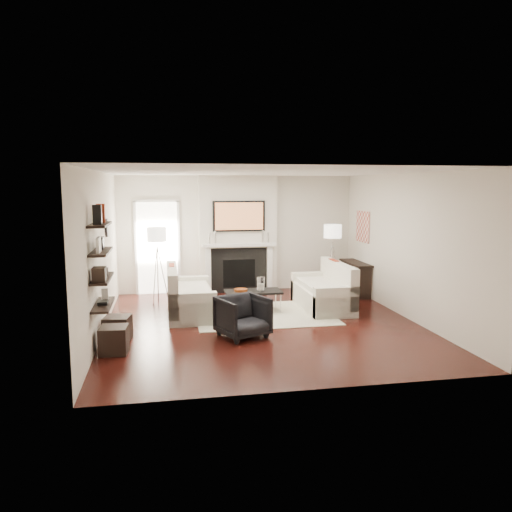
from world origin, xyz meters
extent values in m
plane|color=#330F0B|center=(0.00, 0.00, 0.00)|extent=(6.00, 6.00, 0.00)
plane|color=white|center=(0.00, 0.00, 2.70)|extent=(6.00, 6.00, 0.00)
plane|color=silver|center=(0.00, 3.00, 1.35)|extent=(5.50, 0.00, 5.50)
plane|color=silver|center=(0.00, -3.00, 1.35)|extent=(5.50, 0.00, 5.50)
plane|color=silver|center=(-2.75, 0.00, 1.35)|extent=(0.00, 6.00, 6.00)
plane|color=silver|center=(2.75, 0.00, 1.35)|extent=(0.00, 6.00, 6.00)
cube|color=silver|center=(0.00, 2.88, 1.35)|extent=(1.80, 0.25, 2.70)
cube|color=black|center=(0.00, 2.74, 0.52)|extent=(1.30, 0.02, 1.04)
cube|color=black|center=(0.00, 2.73, 0.45)|extent=(0.75, 0.02, 0.65)
cube|color=white|center=(-0.72, 2.71, 0.55)|extent=(0.12, 0.08, 1.10)
cube|color=white|center=(0.72, 2.71, 0.55)|extent=(0.12, 0.08, 1.10)
cube|color=white|center=(0.00, 2.69, 1.12)|extent=(1.70, 0.18, 0.07)
cube|color=black|center=(0.00, 2.71, 1.78)|extent=(1.20, 0.06, 0.70)
cube|color=#BF723F|center=(0.00, 2.68, 1.78)|extent=(1.10, 0.00, 0.62)
cylinder|color=silver|center=(-0.55, 2.70, 1.30)|extent=(0.04, 0.04, 0.30)
cylinder|color=silver|center=(-0.68, 2.70, 1.27)|extent=(0.04, 0.04, 0.24)
cylinder|color=silver|center=(0.55, 2.70, 1.30)|extent=(0.04, 0.04, 0.30)
cylinder|color=silver|center=(0.68, 2.70, 1.27)|extent=(0.04, 0.04, 0.24)
cube|color=white|center=(-1.85, 2.98, 1.05)|extent=(0.90, 0.02, 2.10)
cube|color=white|center=(-2.33, 2.96, 1.05)|extent=(0.06, 0.06, 2.16)
cube|color=white|center=(-1.37, 2.96, 1.05)|extent=(0.06, 0.06, 2.16)
cube|color=white|center=(-1.85, 2.96, 2.13)|extent=(1.02, 0.06, 0.06)
cube|color=#BFB99D|center=(0.15, 0.61, 0.01)|extent=(2.60, 2.00, 0.01)
cube|color=silver|center=(-1.23, 0.91, 0.21)|extent=(0.85, 1.80, 0.42)
cube|color=silver|center=(-1.57, 0.91, 0.53)|extent=(0.18, 1.80, 0.80)
cube|color=silver|center=(-1.23, 0.10, 0.30)|extent=(0.85, 0.18, 0.60)
cube|color=silver|center=(-1.23, 1.72, 0.30)|extent=(0.85, 0.18, 0.60)
cube|color=silver|center=(-1.18, 0.91, 0.47)|extent=(0.63, 1.44, 0.10)
cube|color=maroon|center=(-1.57, 1.21, 0.73)|extent=(0.10, 0.42, 0.42)
cube|color=black|center=(-1.57, 0.61, 0.72)|extent=(0.10, 0.40, 0.40)
cube|color=silver|center=(1.43, 0.92, 0.21)|extent=(0.85, 1.80, 0.42)
cube|color=silver|center=(1.76, 0.92, 0.53)|extent=(0.18, 1.80, 0.80)
cube|color=silver|center=(1.43, 0.11, 0.30)|extent=(0.85, 0.18, 0.60)
cube|color=silver|center=(1.43, 1.73, 0.30)|extent=(0.85, 0.18, 0.60)
cube|color=silver|center=(1.38, 0.92, 0.47)|extent=(0.63, 1.44, 0.10)
cube|color=maroon|center=(1.76, 1.22, 0.73)|extent=(0.10, 0.42, 0.42)
cube|color=black|center=(1.76, 0.62, 0.72)|extent=(0.10, 0.40, 0.40)
cube|color=black|center=(0.00, 0.89, 0.40)|extent=(1.10, 0.55, 0.04)
cylinder|color=silver|center=(-0.50, 0.67, 0.19)|extent=(0.02, 0.02, 0.38)
cylinder|color=silver|center=(0.50, 0.67, 0.19)|extent=(0.02, 0.02, 0.38)
cylinder|color=silver|center=(-0.50, 1.11, 0.19)|extent=(0.02, 0.02, 0.38)
cylinder|color=silver|center=(0.50, 1.11, 0.19)|extent=(0.02, 0.02, 0.38)
cylinder|color=white|center=(0.15, 0.89, 0.56)|extent=(0.15, 0.15, 0.26)
cylinder|color=white|center=(0.15, 0.89, 0.50)|extent=(0.09, 0.09, 0.13)
cylinder|color=#A94A1C|center=(-0.25, 0.89, 0.45)|extent=(0.26, 0.26, 0.04)
imported|color=black|center=(-0.46, -0.71, 0.37)|extent=(0.93, 0.90, 0.74)
cylinder|color=silver|center=(-1.85, 2.12, 0.60)|extent=(0.02, 0.02, 1.20)
cylinder|color=white|center=(-1.85, 2.12, 1.45)|extent=(0.40, 0.40, 0.30)
cylinder|color=silver|center=(-1.74, 2.12, 0.60)|extent=(0.25, 0.02, 1.23)
cylinder|color=silver|center=(-1.91, 2.21, 0.60)|extent=(0.14, 0.22, 1.23)
cylinder|color=silver|center=(-1.91, 2.02, 0.60)|extent=(0.14, 0.22, 1.23)
cylinder|color=silver|center=(2.05, 2.15, 0.60)|extent=(0.02, 0.02, 1.20)
cylinder|color=white|center=(2.05, 2.15, 1.45)|extent=(0.40, 0.40, 0.30)
cylinder|color=silver|center=(2.16, 2.15, 0.60)|extent=(0.25, 0.02, 1.23)
cylinder|color=silver|center=(2.00, 2.24, 0.60)|extent=(0.14, 0.22, 1.23)
cylinder|color=silver|center=(1.99, 2.05, 0.60)|extent=(0.14, 0.22, 1.23)
cube|color=black|center=(2.57, 2.01, 0.73)|extent=(0.35, 1.20, 0.04)
cube|color=black|center=(2.57, 1.46, 0.35)|extent=(0.30, 0.04, 0.71)
cube|color=black|center=(2.57, 2.56, 0.35)|extent=(0.30, 0.04, 0.71)
cube|color=tan|center=(2.73, 2.05, 1.55)|extent=(0.03, 0.70, 0.70)
cube|color=black|center=(-2.62, -1.00, 0.70)|extent=(0.25, 1.00, 0.03)
cube|color=black|center=(-2.62, -1.00, 1.10)|extent=(0.25, 1.00, 0.04)
cube|color=black|center=(-2.62, -1.00, 1.50)|extent=(0.25, 1.00, 0.04)
cube|color=black|center=(-2.62, -1.00, 1.90)|extent=(0.25, 1.00, 0.04)
cube|color=black|center=(-2.62, -1.24, 2.06)|extent=(0.12, 0.10, 0.28)
cube|color=maroon|center=(-2.62, -0.84, 2.06)|extent=(0.12, 0.10, 0.28)
cube|color=white|center=(-2.62, -1.23, 1.63)|extent=(0.04, 0.30, 0.22)
cube|color=black|center=(-2.62, -0.78, 1.61)|extent=(0.04, 0.22, 0.18)
cube|color=black|center=(-2.62, -1.31, 1.22)|extent=(0.18, 0.25, 0.20)
cube|color=black|center=(-2.62, -0.86, 1.18)|extent=(0.15, 0.12, 0.12)
cube|color=black|center=(-2.62, -1.03, 0.74)|extent=(0.14, 0.20, 0.05)
cube|color=white|center=(-2.62, -0.71, 0.81)|extent=(0.10, 0.10, 0.18)
cylinder|color=black|center=(-2.73, 0.90, 1.70)|extent=(0.04, 0.34, 0.34)
cylinder|color=white|center=(-2.71, 0.90, 1.70)|extent=(0.01, 0.29, 0.29)
cube|color=black|center=(-2.47, -0.55, 0.20)|extent=(0.46, 0.46, 0.40)
cube|color=black|center=(-2.47, -1.16, 0.20)|extent=(0.43, 0.43, 0.40)
camera|label=1|loc=(-1.71, -8.56, 2.45)|focal=35.00mm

